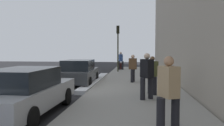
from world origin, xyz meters
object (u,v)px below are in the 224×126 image
(pedestrian_brown_coat, at_px, (133,67))
(rolling_suitcase, at_px, (121,66))
(pedestrian_olive_coat, at_px, (152,74))
(pedestrian_tan_coat, at_px, (168,92))
(pedestrian_blue_coat, at_px, (121,60))
(traffic_light_pole, at_px, (118,41))
(pedestrian_black_coat, at_px, (147,75))
(parked_car_charcoal, at_px, (79,72))
(parked_car_silver, at_px, (26,92))

(pedestrian_brown_coat, bearing_deg, rolling_suitcase, 8.43)
(pedestrian_olive_coat, relative_size, pedestrian_brown_coat, 1.00)
(pedestrian_olive_coat, xyz_separation_m, rolling_suitcase, (13.15, 2.30, -0.58))
(rolling_suitcase, bearing_deg, pedestrian_tan_coat, -172.55)
(pedestrian_blue_coat, xyz_separation_m, traffic_light_pole, (-2.19, 0.11, 1.89))
(pedestrian_black_coat, bearing_deg, parked_car_charcoal, 41.15)
(pedestrian_black_coat, bearing_deg, parked_car_silver, 117.79)
(pedestrian_olive_coat, bearing_deg, pedestrian_blue_coat, 9.99)
(parked_car_silver, xyz_separation_m, pedestrian_black_coat, (2.08, -3.94, 0.36))
(pedestrian_olive_coat, distance_m, pedestrian_black_coat, 1.11)
(parked_car_charcoal, height_order, traffic_light_pole, traffic_light_pole)
(parked_car_silver, relative_size, parked_car_charcoal, 1.03)
(pedestrian_black_coat, xyz_separation_m, pedestrian_blue_coat, (13.84, 1.96, -0.03))
(pedestrian_tan_coat, xyz_separation_m, pedestrian_olive_coat, (4.70, 0.04, -0.07))
(pedestrian_olive_coat, xyz_separation_m, pedestrian_blue_coat, (12.77, 2.25, 0.05))
(pedestrian_black_coat, bearing_deg, pedestrian_blue_coat, 8.07)
(parked_car_charcoal, height_order, pedestrian_tan_coat, pedestrian_tan_coat)
(parked_car_silver, xyz_separation_m, pedestrian_tan_coat, (-1.55, -4.26, 0.35))
(traffic_light_pole, xyz_separation_m, rolling_suitcase, (2.57, -0.07, -2.51))
(pedestrian_tan_coat, bearing_deg, pedestrian_black_coat, 5.11)
(parked_car_silver, bearing_deg, traffic_light_pole, -7.74)
(pedestrian_black_coat, distance_m, pedestrian_brown_coat, 4.90)
(pedestrian_olive_coat, relative_size, pedestrian_black_coat, 0.92)
(parked_car_charcoal, bearing_deg, pedestrian_olive_coat, -128.91)
(parked_car_silver, distance_m, pedestrian_blue_coat, 16.04)
(pedestrian_brown_coat, height_order, rolling_suitcase, pedestrian_brown_coat)
(parked_car_charcoal, distance_m, pedestrian_brown_coat, 3.28)
(traffic_light_pole, bearing_deg, pedestrian_tan_coat, -171.08)
(parked_car_silver, xyz_separation_m, parked_car_charcoal, (6.49, -0.08, -0.00))
(traffic_light_pole, bearing_deg, pedestrian_olive_coat, -167.42)
(pedestrian_tan_coat, distance_m, pedestrian_blue_coat, 17.62)
(parked_car_silver, distance_m, pedestrian_black_coat, 4.47)
(pedestrian_brown_coat, bearing_deg, pedestrian_black_coat, -172.71)
(pedestrian_tan_coat, height_order, pedestrian_olive_coat, pedestrian_tan_coat)
(parked_car_silver, bearing_deg, pedestrian_olive_coat, -53.32)
(parked_car_silver, xyz_separation_m, pedestrian_blue_coat, (15.91, -1.98, 0.34))
(parked_car_charcoal, bearing_deg, parked_car_silver, 179.29)
(pedestrian_black_coat, height_order, pedestrian_blue_coat, pedestrian_black_coat)
(pedestrian_brown_coat, bearing_deg, traffic_light_pole, 12.08)
(pedestrian_olive_coat, relative_size, pedestrian_blue_coat, 0.94)
(parked_car_silver, height_order, parked_car_charcoal, same)
(pedestrian_blue_coat, bearing_deg, pedestrian_brown_coat, -171.51)
(traffic_light_pole, bearing_deg, pedestrian_blue_coat, -2.94)
(pedestrian_black_coat, height_order, rolling_suitcase, pedestrian_black_coat)
(pedestrian_tan_coat, distance_m, traffic_light_pole, 15.58)
(parked_car_silver, xyz_separation_m, traffic_light_pole, (13.73, -1.87, 2.22))
(pedestrian_blue_coat, xyz_separation_m, pedestrian_brown_coat, (-8.98, -1.34, -0.06))
(parked_car_charcoal, xyz_separation_m, rolling_suitcase, (9.80, -1.85, -0.29))
(pedestrian_tan_coat, xyz_separation_m, pedestrian_black_coat, (3.63, 0.32, 0.01))
(pedestrian_olive_coat, height_order, pedestrian_blue_coat, pedestrian_blue_coat)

